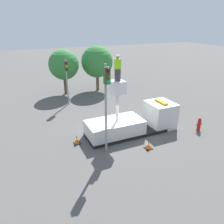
# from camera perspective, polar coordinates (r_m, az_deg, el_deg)

# --- Properties ---
(ground_plane) EXTENTS (120.00, 120.00, 0.00)m
(ground_plane) POSITION_cam_1_polar(r_m,az_deg,el_deg) (17.14, 3.69, -5.62)
(ground_plane) COLOR #565451
(bucket_truck) EXTENTS (7.22, 2.28, 4.29)m
(bucket_truck) POSITION_cam_1_polar(r_m,az_deg,el_deg) (17.05, 5.64, -2.74)
(bucket_truck) COLOR black
(bucket_truck) RESTS_ON ground
(worker) EXTENTS (0.40, 0.26, 1.75)m
(worker) POSITION_cam_1_polar(r_m,az_deg,el_deg) (15.02, 1.49, 11.37)
(worker) COLOR #38383D
(worker) RESTS_ON bucket_truck
(traffic_light_pole) EXTENTS (0.34, 0.57, 5.86)m
(traffic_light_pole) POSITION_cam_1_polar(r_m,az_deg,el_deg) (13.10, -1.44, 4.95)
(traffic_light_pole) COLOR gray
(traffic_light_pole) RESTS_ON ground
(traffic_light_across) EXTENTS (0.34, 0.57, 4.69)m
(traffic_light_across) POSITION_cam_1_polar(r_m,az_deg,el_deg) (22.44, -11.78, 9.92)
(traffic_light_across) COLOR gray
(traffic_light_across) RESTS_ON ground
(fire_hydrant) EXTENTS (0.52, 0.28, 1.09)m
(fire_hydrant) POSITION_cam_1_polar(r_m,az_deg,el_deg) (18.65, 21.78, -3.04)
(fire_hydrant) COLOR red
(fire_hydrant) RESTS_ON ground
(traffic_cone_rear) EXTENTS (0.48, 0.48, 0.65)m
(traffic_cone_rear) POSITION_cam_1_polar(r_m,az_deg,el_deg) (15.85, -9.15, -7.16)
(traffic_cone_rear) COLOR black
(traffic_cone_rear) RESTS_ON ground
(traffic_cone_curbside) EXTENTS (0.49, 0.49, 0.57)m
(traffic_cone_curbside) POSITION_cam_1_polar(r_m,az_deg,el_deg) (15.30, 9.54, -8.52)
(traffic_cone_curbside) COLOR black
(traffic_cone_curbside) RESTS_ON ground
(tree_left_bg) EXTENTS (3.80, 3.80, 5.46)m
(tree_left_bg) POSITION_cam_1_polar(r_m,az_deg,el_deg) (27.11, -3.92, 12.96)
(tree_left_bg) COLOR brown
(tree_left_bg) RESTS_ON ground
(tree_right_bg) EXTENTS (3.45, 3.45, 5.20)m
(tree_right_bg) POSITION_cam_1_polar(r_m,az_deg,el_deg) (26.18, -12.50, 11.95)
(tree_right_bg) COLOR brown
(tree_right_bg) RESTS_ON ground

